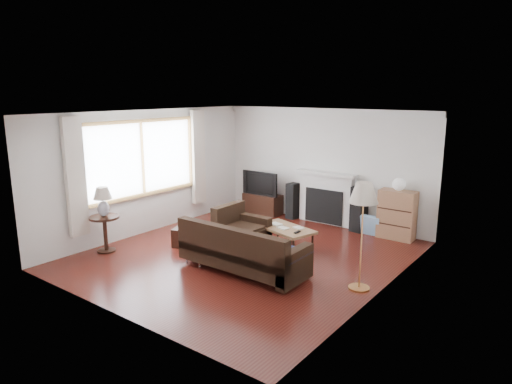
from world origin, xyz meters
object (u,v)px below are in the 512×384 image
Objects in this scene: bookshelf at (397,215)px; floor_lamp at (362,237)px; coffee_table at (285,238)px; side_table at (105,234)px; sectional_sofa at (243,249)px; tv_stand at (263,204)px.

floor_lamp is at bearing -80.75° from bookshelf.
bookshelf is 0.60× the size of floor_lamp.
coffee_table is (-1.39, -1.86, -0.27)m from bookshelf.
coffee_table is at bearing 156.83° from floor_lamp.
side_table is at bearing -135.19° from bookshelf.
sectional_sofa is 3.49× the size of side_table.
sectional_sofa is (1.87, -3.09, 0.14)m from tv_stand.
floor_lamp reaches higher than bookshelf.
floor_lamp reaches higher than coffee_table.
side_table is (-2.56, -0.79, -0.04)m from sectional_sofa.
coffee_table is 1.65× the size of side_table.
coffee_table is at bearing -44.61° from tv_stand.
tv_stand is 0.40× the size of sectional_sofa.
tv_stand is 0.85× the size of coffee_table.
floor_lamp reaches higher than tv_stand.
tv_stand is at bearing 121.18° from sectional_sofa.
bookshelf is 2.69m from floor_lamp.
floor_lamp reaches higher than sectional_sofa.
floor_lamp is (3.67, -2.61, 0.57)m from tv_stand.
bookshelf reaches higher than coffee_table.
side_table is (-4.36, -1.27, -0.47)m from floor_lamp.
bookshelf reaches higher than tv_stand.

